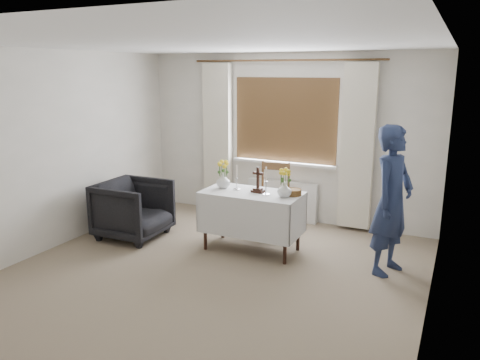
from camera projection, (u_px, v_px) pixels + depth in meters
name	position (u px, v px, depth m)	size (l,w,h in m)	color
ground	(203.00, 281.00, 5.10)	(5.00, 5.00, 0.00)	gray
altar_table	(252.00, 221.00, 5.90)	(1.24, 0.64, 0.76)	white
wooden_chair	(272.00, 198.00, 6.58)	(0.45, 0.45, 0.97)	#52311C
armchair	(133.00, 209.00, 6.37)	(0.84, 0.87, 0.79)	black
person	(392.00, 201.00, 5.16)	(0.61, 0.40, 1.68)	navy
radiator	(282.00, 200.00, 7.16)	(1.10, 0.10, 0.60)	silver
wooden_cross	(258.00, 180.00, 5.78)	(0.15, 0.11, 0.32)	black
candlestick_left	(237.00, 178.00, 5.90)	(0.09, 0.09, 0.31)	silver
candlestick_right	(266.00, 181.00, 5.66)	(0.10, 0.10, 0.35)	silver
flower_vase_left	(223.00, 181.00, 6.01)	(0.18, 0.18, 0.19)	silver
flower_vase_right	(284.00, 190.00, 5.58)	(0.17, 0.17, 0.18)	silver
wicker_basket	(293.00, 192.00, 5.67)	(0.20, 0.20, 0.08)	brown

